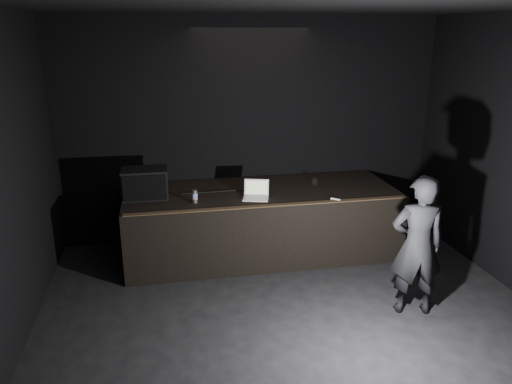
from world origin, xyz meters
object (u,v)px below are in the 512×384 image
at_px(laptop, 256,193).
at_px(person, 417,246).
at_px(stage_riser, 261,222).
at_px(stage_monitor, 145,183).
at_px(beer_can, 195,196).

bearing_deg(laptop, person, -31.10).
bearing_deg(stage_riser, stage_monitor, -179.22).
xyz_separation_m(laptop, person, (1.59, -1.69, -0.20)).
height_order(beer_can, person, person).
relative_size(stage_monitor, laptop, 1.51).
xyz_separation_m(laptop, beer_can, (-0.87, -0.05, 0.03)).
relative_size(laptop, beer_can, 2.32).
relative_size(stage_riser, laptop, 9.48).
relative_size(stage_riser, person, 2.33).
bearing_deg(person, beer_can, -22.38).
distance_m(stage_riser, beer_can, 1.23).
bearing_deg(person, stage_riser, -42.95).
bearing_deg(stage_riser, beer_can, -159.38).
distance_m(stage_riser, laptop, 0.67).
bearing_deg(person, laptop, -35.41).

